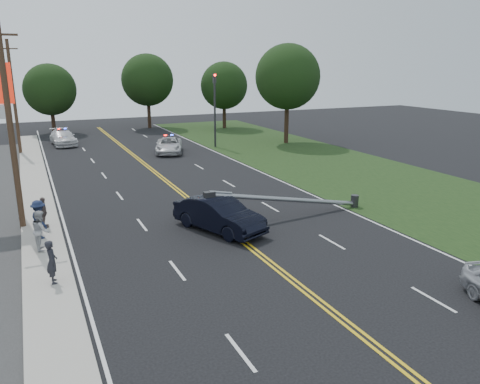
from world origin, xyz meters
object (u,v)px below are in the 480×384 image
crashed_sedan (219,214)px  traffic_signal (215,104)px  utility_pole_far (14,97)px  emergency_b (63,137)px  bystander_c (39,219)px  bystander_b (41,230)px  fallen_streetlight (296,200)px  bystander_a (52,262)px  emergency_a (169,145)px  utility_pole_mid (10,126)px  bystander_d (44,212)px

crashed_sedan → traffic_signal: bearing=46.2°
utility_pole_far → emergency_b: size_ratio=1.90×
utility_pole_far → bystander_c: size_ratio=5.51×
bystander_b → fallen_streetlight: bearing=-90.6°
fallen_streetlight → crashed_sedan: fallen_streetlight is taller
emergency_b → bystander_a: 32.98m
fallen_streetlight → utility_pole_far: 29.54m
crashed_sedan → emergency_a: (3.69, 21.22, -0.13)m
fallen_streetlight → utility_pole_mid: size_ratio=0.94×
traffic_signal → emergency_a: (-5.03, -1.16, -3.52)m
bystander_a → utility_pole_mid: bearing=4.3°
fallen_streetlight → emergency_b: (-9.42, 29.52, -0.16)m
utility_pole_mid → bystander_a: (0.98, -7.32, -4.14)m
traffic_signal → utility_pole_far: bearing=167.1°
traffic_signal → bystander_b: size_ratio=4.01×
bystander_c → emergency_b: bearing=-27.7°
crashed_sedan → bystander_a: bearing=178.1°
fallen_streetlight → bystander_b: 12.63m
fallen_streetlight → bystander_c: 12.76m
emergency_b → bystander_d: size_ratio=3.43×
emergency_a → crashed_sedan: bearing=-81.3°
utility_pole_mid → crashed_sedan: 10.70m
bystander_d → emergency_a: bearing=-35.8°
emergency_b → utility_pole_far: bearing=-142.5°
utility_pole_far → bystander_c: bearing=-88.2°
traffic_signal → utility_pole_mid: utility_pole_mid is taller
utility_pole_mid → bystander_d: bearing=-34.0°
fallen_streetlight → utility_pole_mid: utility_pole_mid is taller
emergency_a → emergency_b: 12.15m
utility_pole_mid → utility_pole_far: bearing=90.0°
utility_pole_mid → bystander_d: utility_pole_mid is taller
emergency_b → bystander_d: (-2.97, -26.20, 0.12)m
bystander_b → utility_pole_mid: bearing=12.4°
crashed_sedan → bystander_d: (-7.78, 3.71, 0.06)m
utility_pole_mid → bystander_a: bearing=-82.3°
utility_pole_mid → emergency_b: (3.97, 25.52, -4.32)m
bystander_d → emergency_b: bearing=-9.1°
emergency_a → emergency_b: bearing=152.9°
fallen_streetlight → emergency_b: fallen_streetlight is taller
crashed_sedan → bystander_d: 8.62m
bystander_c → bystander_d: (0.24, 1.52, -0.14)m
utility_pole_far → bystander_d: bearing=-87.5°
fallen_streetlight → bystander_d: 12.83m
emergency_a → bystander_c: bearing=-103.0°
utility_pole_mid → traffic_signal: bearing=45.8°
crashed_sedan → bystander_a: bystander_a is taller
fallen_streetlight → utility_pole_mid: bearing=163.4°
traffic_signal → bystander_c: size_ratio=3.88×
bystander_d → bystander_b: bearing=173.0°
bystander_a → bystander_b: (-0.22, 3.63, 0.06)m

